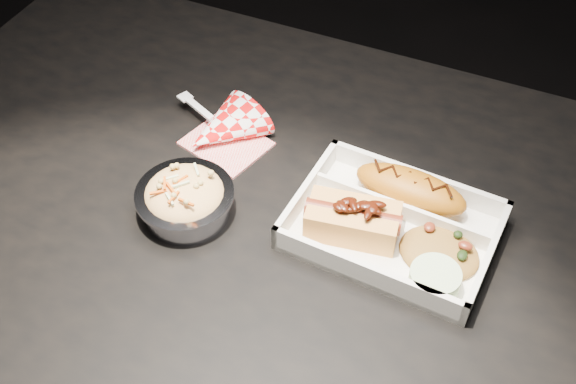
# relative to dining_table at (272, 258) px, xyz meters

# --- Properties ---
(dining_table) EXTENTS (1.20, 0.80, 0.75)m
(dining_table) POSITION_rel_dining_table_xyz_m (0.00, 0.00, 0.00)
(dining_table) COLOR black
(dining_table) RESTS_ON ground
(food_tray) EXTENTS (0.26, 0.19, 0.04)m
(food_tray) POSITION_rel_dining_table_xyz_m (0.15, 0.03, 0.10)
(food_tray) COLOR silver
(food_tray) RESTS_ON dining_table
(fried_pastry) EXTENTS (0.15, 0.07, 0.05)m
(fried_pastry) POSITION_rel_dining_table_xyz_m (0.16, 0.09, 0.12)
(fried_pastry) COLOR #A25C10
(fried_pastry) RESTS_ON food_tray
(hotdog) EXTENTS (0.12, 0.08, 0.06)m
(hotdog) POSITION_rel_dining_table_xyz_m (0.11, 0.01, 0.12)
(hotdog) COLOR #E29C4D
(hotdog) RESTS_ON food_tray
(fried_rice_mound) EXTENTS (0.10, 0.09, 0.03)m
(fried_rice_mound) POSITION_rel_dining_table_xyz_m (0.22, 0.02, 0.11)
(fried_rice_mound) COLOR olive
(fried_rice_mound) RESTS_ON food_tray
(cupcake_liner) EXTENTS (0.06, 0.06, 0.03)m
(cupcake_liner) POSITION_rel_dining_table_xyz_m (0.23, -0.03, 0.11)
(cupcake_liner) COLOR #B9D6A2
(cupcake_liner) RESTS_ON food_tray
(foil_coleslaw_cup) EXTENTS (0.13, 0.13, 0.06)m
(foil_coleslaw_cup) POSITION_rel_dining_table_xyz_m (-0.10, -0.04, 0.12)
(foil_coleslaw_cup) COLOR silver
(foil_coleslaw_cup) RESTS_ON dining_table
(napkin_fork) EXTENTS (0.17, 0.14, 0.10)m
(napkin_fork) POSITION_rel_dining_table_xyz_m (-0.12, 0.11, 0.11)
(napkin_fork) COLOR red
(napkin_fork) RESTS_ON dining_table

